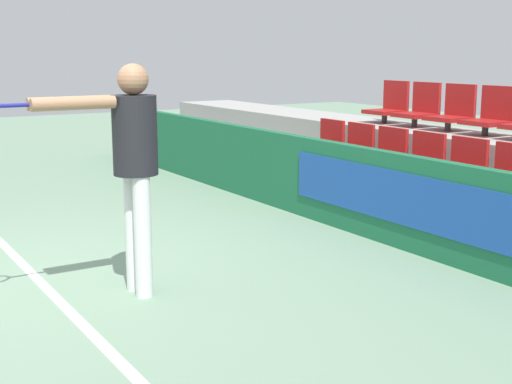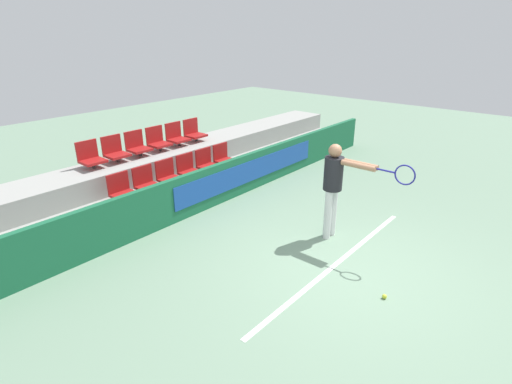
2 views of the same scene
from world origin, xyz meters
name	(u,v)px [view 2 (image 2 of 2)]	position (x,y,z in m)	size (l,w,h in m)	color
ground_plane	(348,268)	(0.00, 0.00, 0.00)	(30.00, 30.00, 0.00)	gray
court_baseline	(337,263)	(0.00, 0.20, 0.00)	(4.54, 0.08, 0.01)	white
barrier_wall	(203,190)	(0.04, 3.36, 0.44)	(12.93, 0.14, 0.88)	#19603D
bleacher_tier_front	(184,193)	(0.00, 3.96, 0.22)	(12.53, 1.02, 0.45)	#9E9E99
bleacher_tier_middle	(154,173)	(0.00, 4.98, 0.45)	(12.53, 1.02, 0.90)	#9E9E99
stadium_chair_0	(122,190)	(-1.36, 4.08, 0.67)	(0.44, 0.41, 0.54)	#333333
stadium_chair_1	(146,182)	(-0.82, 4.08, 0.67)	(0.44, 0.41, 0.54)	#333333
stadium_chair_2	(168,175)	(-0.27, 4.08, 0.67)	(0.44, 0.41, 0.54)	#333333
stadium_chair_3	(188,169)	(0.27, 4.08, 0.67)	(0.44, 0.41, 0.54)	#333333
stadium_chair_4	(207,163)	(0.82, 4.08, 0.67)	(0.44, 0.41, 0.54)	#333333
stadium_chair_5	(224,157)	(1.36, 4.08, 0.67)	(0.44, 0.41, 0.54)	#333333
stadium_chair_6	(91,157)	(-1.36, 5.10, 1.12)	(0.44, 0.41, 0.54)	#333333
stadium_chair_7	(115,151)	(-0.82, 5.10, 1.12)	(0.44, 0.41, 0.54)	#333333
stadium_chair_8	(137,145)	(-0.27, 5.10, 1.12)	(0.44, 0.41, 0.54)	#333333
stadium_chair_9	(158,141)	(0.27, 5.10, 1.12)	(0.44, 0.41, 0.54)	#333333
stadium_chair_10	(176,136)	(0.82, 5.10, 1.12)	(0.44, 0.41, 0.54)	#333333
stadium_chair_11	(194,132)	(1.36, 5.10, 1.12)	(0.44, 0.41, 0.54)	#333333
tennis_player	(336,182)	(0.71, 0.72, 1.07)	(0.33, 1.52, 1.72)	silver
tennis_ball	(384,296)	(-0.37, -0.75, 0.03)	(0.07, 0.07, 0.07)	#CCDB33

